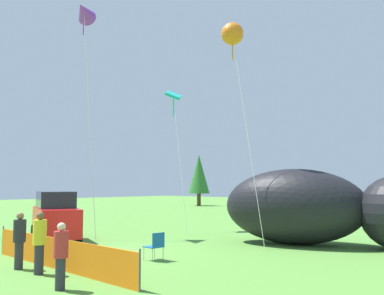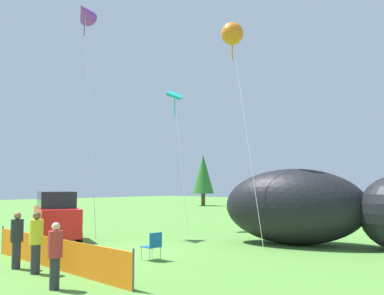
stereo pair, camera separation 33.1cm
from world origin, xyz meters
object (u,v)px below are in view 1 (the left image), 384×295
Objects in this scene: spectator_in_black_shirt at (61,253)px; kite_purple_delta at (84,12)px; kite_teal_diamond at (174,98)px; inflatable_cat at (318,210)px; kite_orange_flower at (232,34)px; folding_chair at (156,244)px; spectator_in_grey_shirt at (19,238)px; parked_car at (56,217)px; spectator_in_red_shirt at (40,240)px.

kite_purple_delta is at bearing 145.64° from spectator_in_black_shirt.
kite_teal_diamond is 6.91m from kite_purple_delta.
inflatable_cat is 15.59m from kite_purple_delta.
kite_orange_flower is at bearing -18.15° from kite_teal_diamond.
folding_chair is at bearing -47.74° from kite_teal_diamond.
folding_chair is 0.55× the size of spectator_in_grey_shirt.
parked_car is 11.73m from inflatable_cat.
folding_chair is 14.11m from kite_purple_delta.
kite_purple_delta is at bearing -12.44° from folding_chair.
folding_chair is at bearing 107.08° from spectator_in_black_shirt.
inflatable_cat is at bearing 73.77° from spectator_in_red_shirt.
spectator_in_red_shirt reaches higher than spectator_in_black_shirt.
spectator_in_red_shirt is at bearing 81.07° from folding_chair.
spectator_in_grey_shirt is at bearing -95.09° from kite_orange_flower.
kite_orange_flower reaches higher than spectator_in_grey_shirt.
kite_orange_flower reaches higher than spectator_in_black_shirt.
inflatable_cat is 8.99m from kite_orange_flower.
kite_teal_diamond reaches higher than spectator_in_grey_shirt.
spectator_in_black_shirt is at bearing -8.32° from spectator_in_grey_shirt.
kite_purple_delta is (-6.36, 6.10, 10.81)m from spectator_in_grey_shirt.
spectator_in_black_shirt is at bearing -34.36° from kite_purple_delta.
folding_chair is 0.11× the size of inflatable_cat.
parked_car is 2.66× the size of spectator_in_grey_shirt.
inflatable_cat reaches higher than spectator_in_grey_shirt.
spectator_in_red_shirt is at bearing 165.76° from spectator_in_black_shirt.
spectator_in_red_shirt is at bearing -88.29° from kite_orange_flower.
inflatable_cat reaches higher than folding_chair.
inflatable_cat reaches higher than parked_car.
kite_orange_flower reaches higher than parked_car.
inflatable_cat is at bearing 24.63° from kite_purple_delta.
kite_orange_flower is at bearing -176.92° from inflatable_cat.
kite_orange_flower is at bearing 64.56° from parked_car.
inflatable_cat is 11.83m from spectator_in_grey_shirt.
kite_orange_flower is at bearing -76.95° from folding_chair.
parked_car is 10.02m from kite_teal_diamond.
folding_chair is 0.53× the size of spectator_in_red_shirt.
spectator_in_red_shirt reaches higher than spectator_in_grey_shirt.
folding_chair is 4.34m from spectator_in_grey_shirt.
spectator_in_grey_shirt is at bearing -43.80° from kite_purple_delta.
folding_chair is 0.08× the size of kite_purple_delta.
kite_teal_diamond is 0.81× the size of kite_orange_flower.
spectator_in_black_shirt is 2.18m from spectator_in_red_shirt.
kite_orange_flower is (5.95, -1.95, 1.92)m from kite_teal_diamond.
kite_teal_diamond reaches higher than parked_car.
inflatable_cat is at bearing 57.92° from parked_car.
spectator_in_grey_shirt is 0.97× the size of spectator_in_red_shirt.
kite_teal_diamond is at bearing 111.43° from parked_car.
kite_teal_diamond is (-6.23, 11.53, 6.79)m from spectator_in_red_shirt.
inflatable_cat is 11.54m from spectator_in_black_shirt.
parked_car is 0.55× the size of kite_teal_diamond.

